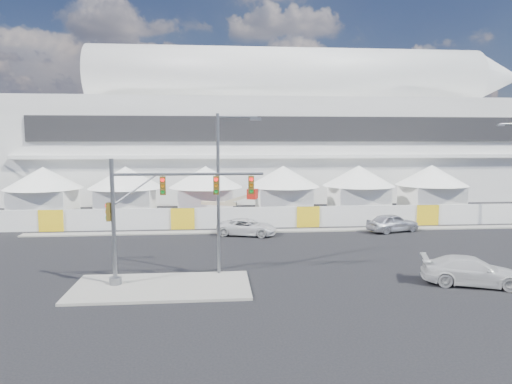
{
  "coord_description": "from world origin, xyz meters",
  "views": [
    {
      "loc": [
        -2.88,
        -28.49,
        8.36
      ],
      "look_at": [
        0.55,
        10.0,
        3.97
      ],
      "focal_mm": 32.0,
      "sensor_mm": 36.0,
      "label": 1
    }
  ],
  "objects": [
    {
      "name": "hoarding_fence",
      "position": [
        6.0,
        14.5,
        1.0
      ],
      "size": [
        70.0,
        0.25,
        2.0
      ],
      "primitive_type": "cube",
      "color": "silver",
      "rests_on": "ground"
    },
    {
      "name": "tent_row",
      "position": [
        0.5,
        24.0,
        3.15
      ],
      "size": [
        53.4,
        8.4,
        5.4
      ],
      "color": "white",
      "rests_on": "ground"
    },
    {
      "name": "pickup_curb",
      "position": [
        -0.15,
        11.09,
        0.73
      ],
      "size": [
        3.76,
        5.71,
        1.46
      ],
      "primitive_type": "imported",
      "rotation": [
        0.0,
        0.0,
        1.29
      ],
      "color": "silver",
      "rests_on": "ground"
    },
    {
      "name": "ground",
      "position": [
        0.0,
        0.0,
        0.0
      ],
      "size": [
        160.0,
        160.0,
        0.0
      ],
      "primitive_type": "plane",
      "color": "black",
      "rests_on": "ground"
    },
    {
      "name": "streetlight_median",
      "position": [
        -2.46,
        -0.8,
        5.78
      ],
      "size": [
        2.72,
        0.27,
        9.81
      ],
      "color": "slate",
      "rests_on": "median_island"
    },
    {
      "name": "stadium",
      "position": [
        8.71,
        41.5,
        9.45
      ],
      "size": [
        80.0,
        24.8,
        21.98
      ],
      "color": "silver",
      "rests_on": "ground"
    },
    {
      "name": "traffic_mast",
      "position": [
        -6.77,
        -2.51,
        4.12
      ],
      "size": [
        8.87,
        0.7,
        7.2
      ],
      "color": "slate",
      "rests_on": "median_island"
    },
    {
      "name": "far_curb",
      "position": [
        20.0,
        12.5,
        0.06
      ],
      "size": [
        80.0,
        1.2,
        0.12
      ],
      "primitive_type": "cube",
      "color": "gray",
      "rests_on": "ground"
    },
    {
      "name": "sedan_silver",
      "position": [
        13.27,
        11.45,
        0.84
      ],
      "size": [
        3.32,
        5.28,
        1.67
      ],
      "primitive_type": "imported",
      "rotation": [
        0.0,
        0.0,
        1.87
      ],
      "color": "silver",
      "rests_on": "ground"
    },
    {
      "name": "boom_lift",
      "position": [
        -2.99,
        17.96,
        0.96
      ],
      "size": [
        7.3,
        2.84,
        3.57
      ],
      "rotation": [
        0.0,
        0.0,
        -0.39
      ],
      "color": "red",
      "rests_on": "ground"
    },
    {
      "name": "pickup_near",
      "position": [
        11.9,
        -3.94,
        0.81
      ],
      "size": [
        3.86,
        6.01,
        1.62
      ],
      "primitive_type": "imported",
      "rotation": [
        0.0,
        0.0,
        1.26
      ],
      "color": "silver",
      "rests_on": "ground"
    },
    {
      "name": "median_island",
      "position": [
        -6.0,
        -3.0,
        0.07
      ],
      "size": [
        10.0,
        5.0,
        0.15
      ],
      "primitive_type": "cube",
      "color": "gray",
      "rests_on": "ground"
    },
    {
      "name": "lot_car_b",
      "position": [
        27.09,
        18.59,
        0.75
      ],
      "size": [
        2.43,
        4.63,
        1.5
      ],
      "primitive_type": "imported",
      "rotation": [
        0.0,
        0.0,
        1.42
      ],
      "color": "black",
      "rests_on": "ground"
    }
  ]
}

